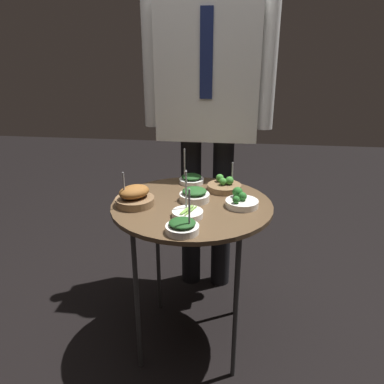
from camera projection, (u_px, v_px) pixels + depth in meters
The scene contains 10 objects.
ground_plane at pixel (192, 337), 1.83m from camera, with size 8.00×8.00×0.00m, color black.
serving_cart at pixel (192, 214), 1.59m from camera, with size 0.67×0.67×0.71m.
bowl_spinach_front_right at pixel (194, 195), 1.59m from camera, with size 0.13×0.13×0.13m.
bowl_roast_far_rim at pixel (135, 197), 1.54m from camera, with size 0.16×0.16×0.15m.
bowl_asparagus_mid_right at pixel (188, 213), 1.44m from camera, with size 0.12×0.12×0.17m.
bowl_broccoli_center at pixel (241, 201), 1.53m from camera, with size 0.14×0.14×0.07m.
bowl_spinach_back_left at pixel (182, 227), 1.31m from camera, with size 0.12×0.12×0.17m.
bowl_spinach_back_right at pixel (191, 179), 1.80m from camera, with size 0.12×0.12×0.17m.
bowl_broccoli_front_left at pixel (224, 186), 1.71m from camera, with size 0.15×0.15×0.13m.
waiter_figure at pixel (208, 88), 1.86m from camera, with size 0.66×0.25×1.78m.
Camera 1 is at (0.19, -1.43, 1.32)m, focal length 35.00 mm.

